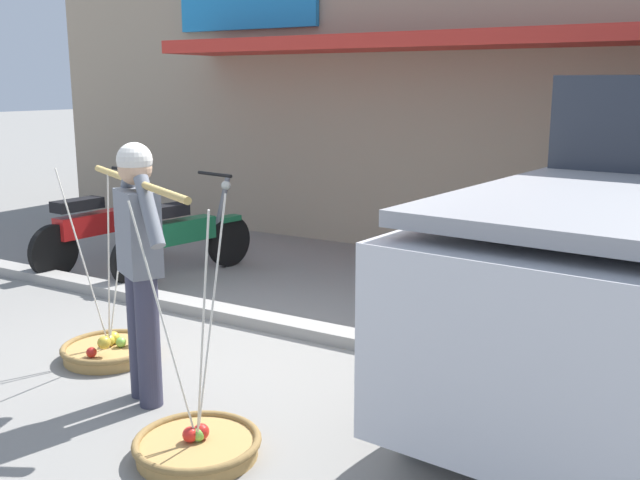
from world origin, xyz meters
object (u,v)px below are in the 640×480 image
Objects in this scene: fruit_basket_left_side at (110,349)px; wooden_crate at (527,282)px; motorcycle_nearest_shop at (97,228)px; fruit_vendor at (140,256)px; fruit_basket_right_side at (197,445)px; motorcycle_second_in_row at (182,236)px.

fruit_basket_left_side is 3.30× the size of wooden_crate.
fruit_basket_left_side is at bearing -40.85° from motorcycle_nearest_shop.
fruit_vendor is 1.17× the size of fruit_basket_right_side.
motorcycle_second_in_row is at bearing 118.29° from fruit_basket_left_side.
fruit_basket_right_side is 4.71m from motorcycle_nearest_shop.
fruit_basket_left_side is 0.80× the size of motorcycle_nearest_shop.
fruit_basket_right_side reaches higher than wooden_crate.
wooden_crate is at bearing 16.00° from motorcycle_nearest_shop.
fruit_vendor is 3.85× the size of wooden_crate.
motorcycle_second_in_row is 3.58m from wooden_crate.
fruit_basket_left_side is 2.42m from motorcycle_second_in_row.
motorcycle_second_in_row is (1.12, 0.16, 0.00)m from motorcycle_nearest_shop.
fruit_vendor is 0.93× the size of motorcycle_nearest_shop.
fruit_basket_right_side is (1.55, -0.80, -0.00)m from fruit_basket_left_side.
motorcycle_second_in_row is at bearing -161.46° from wooden_crate.
motorcycle_second_in_row is at bearing 7.97° from motorcycle_nearest_shop.
fruit_basket_right_side is at bearing -35.87° from motorcycle_nearest_shop.
motorcycle_nearest_shop and motorcycle_second_in_row have the same top height.
fruit_basket_left_side is 0.80× the size of motorcycle_second_in_row.
motorcycle_nearest_shop is 1.01× the size of motorcycle_second_in_row.
fruit_vendor is at bearing -27.42° from fruit_basket_left_side.
fruit_basket_right_side is (0.78, -0.40, -0.91)m from fruit_vendor.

